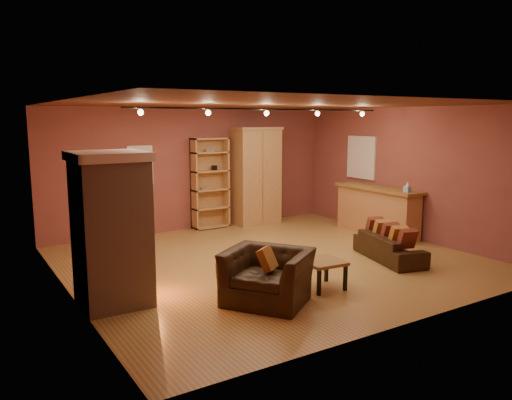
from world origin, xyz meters
TOP-DOWN VIEW (x-y plane):
  - floor at (0.00, 0.00)m, footprint 7.00×7.00m
  - ceiling at (0.00, 0.00)m, footprint 7.00×7.00m
  - back_wall at (0.00, 3.25)m, footprint 7.00×0.02m
  - left_wall at (-3.50, 0.00)m, footprint 0.02×6.50m
  - right_wall at (3.50, 0.00)m, footprint 0.02×6.50m
  - fireplace at (-3.04, -0.60)m, footprint 1.01×0.98m
  - back_window at (-1.30, 3.23)m, footprint 0.56×0.04m
  - bookcase at (0.32, 3.14)m, footprint 0.87×0.34m
  - armoire at (1.51, 2.95)m, footprint 1.16×0.66m
  - bar_counter at (3.20, 0.56)m, footprint 0.59×2.21m
  - tissue_box at (3.15, -0.30)m, footprint 0.13×0.13m
  - right_window at (3.47, 1.40)m, footprint 0.05×0.90m
  - loveseat at (1.85, -1.08)m, footprint 0.88×1.67m
  - armchair at (-1.21, -1.67)m, footprint 1.27×1.36m
  - coffee_table at (-0.17, -1.64)m, footprint 0.61×0.61m
  - track_rail at (0.00, 0.20)m, footprint 5.20×0.09m

SIDE VIEW (x-z plane):
  - floor at x=0.00m, z-range 0.00..0.00m
  - loveseat at x=1.85m, z-range -0.01..0.69m
  - coffee_table at x=-0.17m, z-range 0.15..0.59m
  - armchair at x=-1.21m, z-range 0.00..1.00m
  - bar_counter at x=3.20m, z-range 0.01..1.06m
  - fireplace at x=-3.04m, z-range 0.00..2.12m
  - bookcase at x=0.32m, z-range 0.02..2.14m
  - tissue_box at x=3.15m, z-range 1.03..1.26m
  - armoire at x=1.51m, z-range 0.00..2.36m
  - back_wall at x=0.00m, z-range 0.00..2.80m
  - left_wall at x=-3.50m, z-range 0.00..2.80m
  - right_wall at x=3.50m, z-range 0.00..2.80m
  - back_window at x=-1.30m, z-range 1.12..1.98m
  - right_window at x=3.47m, z-range 1.15..2.15m
  - track_rail at x=0.00m, z-range 2.62..2.75m
  - ceiling at x=0.00m, z-range 2.80..2.80m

